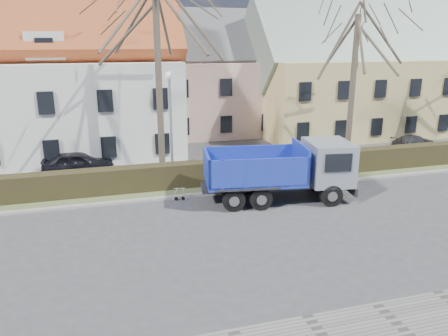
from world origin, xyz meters
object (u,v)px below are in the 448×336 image
object	(u,v)px
parked_car_a	(78,163)
cart_frame	(175,194)
dump_truck	(274,171)
parked_car_b	(414,142)
streetlight	(171,128)

from	to	relation	value
parked_car_a	cart_frame	bearing A→B (deg)	-138.90
cart_frame	dump_truck	bearing A→B (deg)	-15.31
cart_frame	parked_car_a	distance (m)	7.44
cart_frame	parked_car_b	size ratio (longest dim) A/B	0.21
dump_truck	parked_car_a	bearing A→B (deg)	150.88
streetlight	parked_car_a	xyz separation A→B (m)	(-5.02, 3.04, -2.37)
dump_truck	streetlight	size ratio (longest dim) A/B	1.21
parked_car_b	cart_frame	bearing A→B (deg)	91.23
streetlight	cart_frame	xyz separation A→B (m)	(-0.36, -2.74, -2.69)
dump_truck	streetlight	bearing A→B (deg)	144.84
parked_car_a	parked_car_b	size ratio (longest dim) A/B	1.10
cart_frame	parked_car_b	distance (m)	18.85
dump_truck	parked_car_b	world-z (taller)	dump_truck
dump_truck	cart_frame	bearing A→B (deg)	172.80
dump_truck	parked_car_a	world-z (taller)	dump_truck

